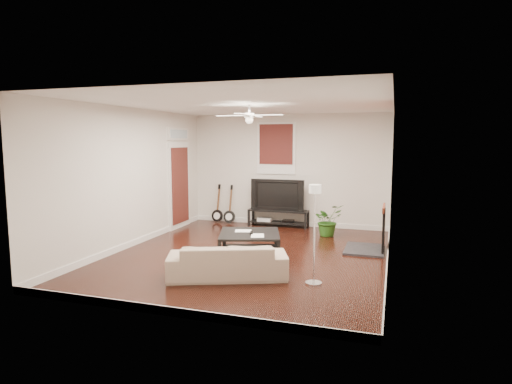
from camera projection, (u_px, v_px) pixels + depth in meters
The scene contains 14 objects.
room at pixel (249, 181), 7.93m from camera, with size 5.01×6.01×2.81m.
brick_accent at pixel (390, 180), 8.12m from camera, with size 0.02×2.20×2.80m, color brown.
fireplace at pixel (373, 228), 8.32m from camera, with size 0.80×1.10×0.92m, color black.
window_back at pixel (276, 148), 10.76m from camera, with size 1.00×0.06×1.30m, color #401111.
door_left at pixel (179, 177), 10.50m from camera, with size 0.08×1.00×2.50m, color white.
tv_stand at pixel (278, 218), 10.76m from camera, with size 1.50×0.40×0.42m, color black.
tv at pixel (279, 194), 10.70m from camera, with size 1.34×0.18×0.77m, color black.
coffee_table at pixel (250, 245), 7.94m from camera, with size 1.08×1.08×0.46m, color black.
sofa at pixel (228, 260), 6.74m from camera, with size 1.85×0.73×0.54m, color #C2B091.
floor_lamp at pixel (314, 235), 6.37m from camera, with size 0.25×0.25×1.51m, color silver, non-canonical shape.
potted_plant at pixel (328, 220), 9.66m from camera, with size 0.65×0.56×0.72m, color #255819.
guitar_left at pixel (217, 204), 11.20m from camera, with size 0.31×0.22×1.01m, color black, non-canonical shape.
guitar_right at pixel (229, 204), 11.06m from camera, with size 0.31×0.22×1.01m, color black, non-canonical shape.
ceiling_fan at pixel (249, 115), 7.79m from camera, with size 1.24×1.24×0.32m, color white, non-canonical shape.
Camera 1 is at (2.55, -7.48, 2.15)m, focal length 30.08 mm.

